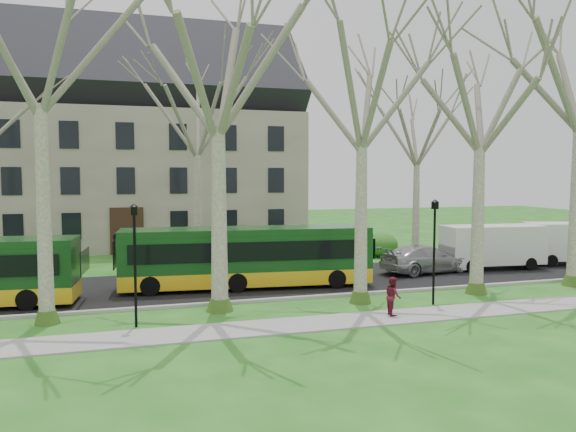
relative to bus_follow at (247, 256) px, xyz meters
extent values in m
plane|color=#235F1B|center=(0.70, -4.56, -1.53)|extent=(120.00, 120.00, 0.00)
cube|color=gray|center=(0.70, -7.06, -1.50)|extent=(70.00, 2.00, 0.06)
cube|color=black|center=(0.70, 0.94, -1.50)|extent=(80.00, 8.00, 0.06)
cube|color=#A5A39E|center=(0.70, -3.06, -1.46)|extent=(80.00, 0.25, 0.14)
cube|color=gray|center=(-5.30, 19.44, 3.47)|extent=(26.00, 12.00, 10.00)
cylinder|color=black|center=(-5.30, -5.56, 0.47)|extent=(0.10, 0.10, 4.00)
cube|color=black|center=(-5.30, -5.56, 2.62)|extent=(0.22, 0.22, 0.30)
cylinder|color=black|center=(6.70, -5.56, 0.47)|extent=(0.10, 0.10, 4.00)
cube|color=black|center=(6.70, -5.56, 2.62)|extent=(0.22, 0.22, 0.30)
ellipsoid|color=#20611B|center=(-9.30, 7.44, -0.53)|extent=(2.60, 2.60, 2.00)
ellipsoid|color=#20611B|center=(4.70, 7.44, -0.53)|extent=(2.60, 2.60, 2.00)
ellipsoid|color=#20611B|center=(10.70, 7.44, -0.53)|extent=(2.60, 2.60, 2.00)
ellipsoid|color=#20611B|center=(2.70, 13.44, -0.53)|extent=(2.60, 2.60, 2.00)
imported|color=#A0A1A5|center=(10.18, 1.00, -0.71)|extent=(5.50, 2.90, 1.52)
imported|color=maroon|center=(4.15, -6.86, -0.73)|extent=(0.67, 0.80, 1.48)
camera|label=1|loc=(-5.82, -25.90, 3.91)|focal=35.00mm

